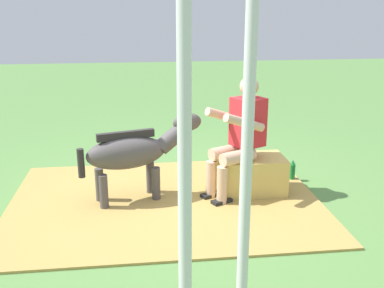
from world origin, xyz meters
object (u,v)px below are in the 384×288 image
Objects in this scene: person_seated at (239,134)px; tent_pole_left at (246,171)px; tent_pole_mid at (185,199)px; soda_bottle at (292,171)px; pony_standing at (135,152)px; hay_bale at (250,175)px.

person_seated is 0.53× the size of tent_pole_left.
tent_pole_mid reaches higher than person_seated.
tent_pole_left is 1.00× the size of tent_pole_mid.
soda_bottle is 0.11× the size of tent_pole_left.
tent_pole_mid is at bearing 94.66° from pony_standing.
tent_pole_left is (0.69, 2.52, 1.03)m from hay_bale.
hay_bale is 0.52m from person_seated.
tent_pole_left is 0.45m from tent_pole_mid.
soda_bottle is (-1.85, -0.34, -0.42)m from pony_standing.
hay_bale is at bearing 27.50° from soda_bottle.
tent_pole_mid reaches higher than hay_bale.
person_seated is 2.96m from tent_pole_mid.
soda_bottle is at bearing -169.54° from pony_standing.
tent_pole_mid is (1.62, 3.13, 1.11)m from soda_bottle.
tent_pole_left is (0.54, 2.48, 0.53)m from person_seated.
tent_pole_mid reaches higher than pony_standing.
hay_bale reaches higher than soda_bottle.
pony_standing is at bearing -77.23° from tent_pole_left.
soda_bottle is at bearing -152.50° from hay_bale.
tent_pole_mid is (0.88, 2.78, 0.53)m from person_seated.
person_seated is 0.99× the size of pony_standing.
person_seated is at bearing 179.26° from pony_standing.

